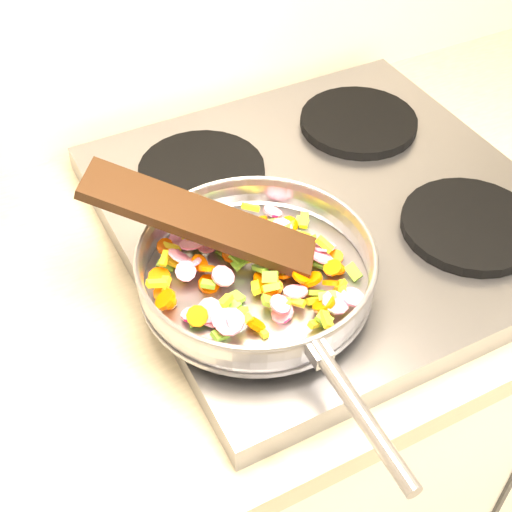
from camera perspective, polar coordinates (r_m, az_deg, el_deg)
name	(u,v)px	position (r m, az deg, el deg)	size (l,w,h in m)	color
cooktop	(329,212)	(1.05, 5.85, 3.55)	(0.60, 0.60, 0.04)	#939399
grate_fl	(294,295)	(0.89, 3.02, -3.11)	(0.19, 0.19, 0.02)	black
grate_fr	(470,225)	(1.03, 16.75, 2.37)	(0.19, 0.19, 0.02)	black
grate_bl	(202,171)	(1.08, -4.37, 6.78)	(0.19, 0.19, 0.02)	black
grate_br	(359,122)	(1.19, 8.20, 10.57)	(0.19, 0.19, 0.02)	black
saute_pan	(257,267)	(0.87, 0.07, -0.92)	(0.33, 0.50, 0.05)	#9E9EA5
vegetable_heap	(250,271)	(0.88, -0.45, -1.20)	(0.25, 0.27, 0.05)	#EA5600
wooden_spatula	(200,219)	(0.88, -4.50, 2.96)	(0.30, 0.07, 0.01)	black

